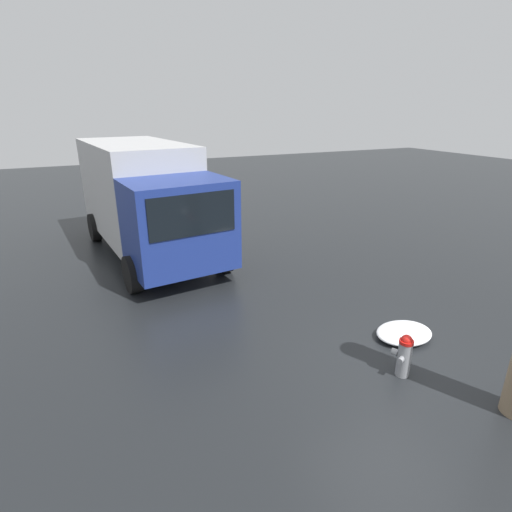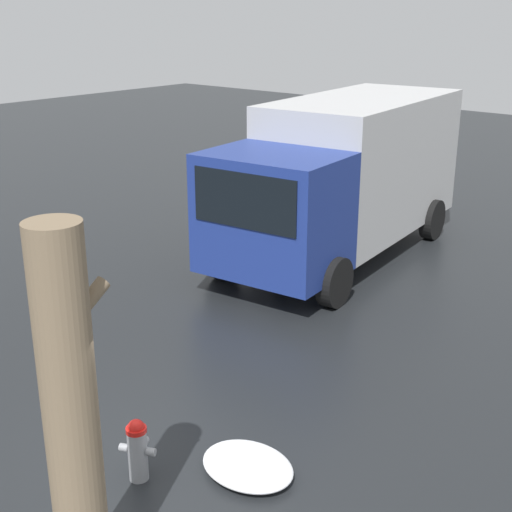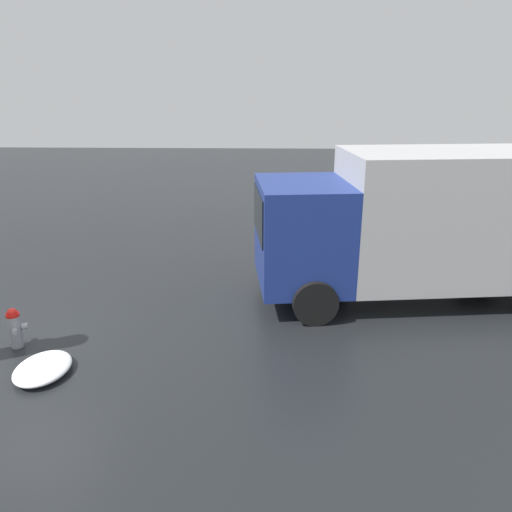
# 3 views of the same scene
# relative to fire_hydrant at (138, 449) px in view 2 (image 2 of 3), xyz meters

# --- Properties ---
(ground_plane) EXTENTS (60.00, 60.00, 0.00)m
(ground_plane) POSITION_rel_fire_hydrant_xyz_m (-0.00, -0.00, -0.39)
(ground_plane) COLOR black
(fire_hydrant) EXTENTS (0.34, 0.42, 0.75)m
(fire_hydrant) POSITION_rel_fire_hydrant_xyz_m (0.00, 0.00, 0.00)
(fire_hydrant) COLOR gray
(fire_hydrant) RESTS_ON ground_plane
(tree_trunk) EXTENTS (0.70, 0.46, 3.48)m
(tree_trunk) POSITION_rel_fire_hydrant_xyz_m (-1.37, -0.88, 1.37)
(tree_trunk) COLOR #7F6B51
(tree_trunk) RESTS_ON ground_plane
(delivery_truck) EXTENTS (7.12, 3.28, 3.19)m
(delivery_truck) POSITION_rel_fire_hydrant_xyz_m (7.86, 2.58, 1.34)
(delivery_truck) COLOR navy
(delivery_truck) RESTS_ON ground_plane
(pedestrian) EXTENTS (0.34, 0.34, 1.58)m
(pedestrian) POSITION_rel_fire_hydrant_xyz_m (6.17, 2.84, 0.48)
(pedestrian) COLOR #23232D
(pedestrian) RESTS_ON ground_plane
(snow_pile_curbside) EXTENTS (0.87, 1.13, 0.20)m
(snow_pile_curbside) POSITION_rel_fire_hydrant_xyz_m (0.85, -0.87, -0.28)
(snow_pile_curbside) COLOR white
(snow_pile_curbside) RESTS_ON ground_plane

